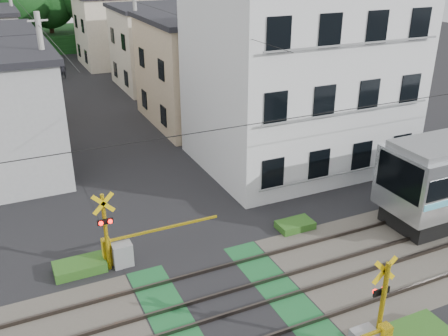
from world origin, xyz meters
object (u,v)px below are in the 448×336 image
crossing_signal_far (119,248)px  apartment_block (299,75)px  crossing_signal_near (368,336)px  pedestrian (62,69)px

crossing_signal_far → apartment_block: (11.09, 5.84, 3.94)m
crossing_signal_near → apartment_block: (5.91, 13.15, 3.94)m
crossing_signal_near → apartment_block: 14.95m
pedestrian → crossing_signal_far: bearing=95.5°
crossing_signal_near → pedestrian: size_ratio=2.78×
crossing_signal_far → apartment_block: 13.14m
crossing_signal_far → apartment_block: bearing=27.8°
crossing_signal_far → apartment_block: size_ratio=0.46×
crossing_signal_near → pedestrian: (-2.66, 37.52, 0.14)m
crossing_signal_near → apartment_block: size_ratio=0.46×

